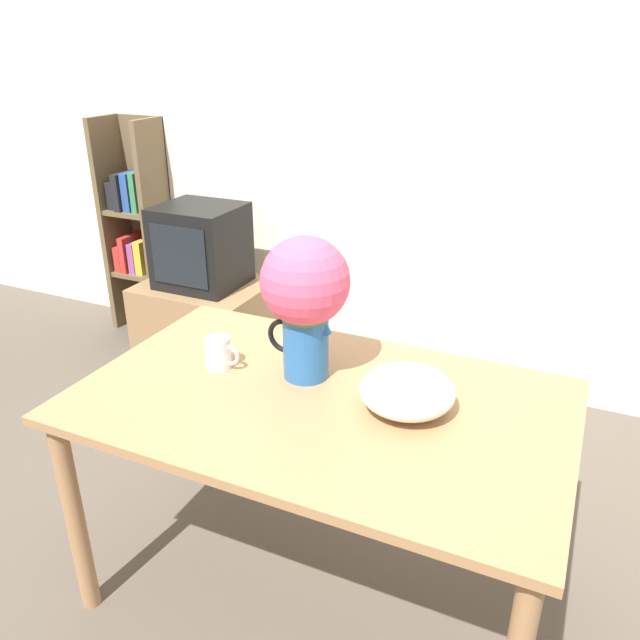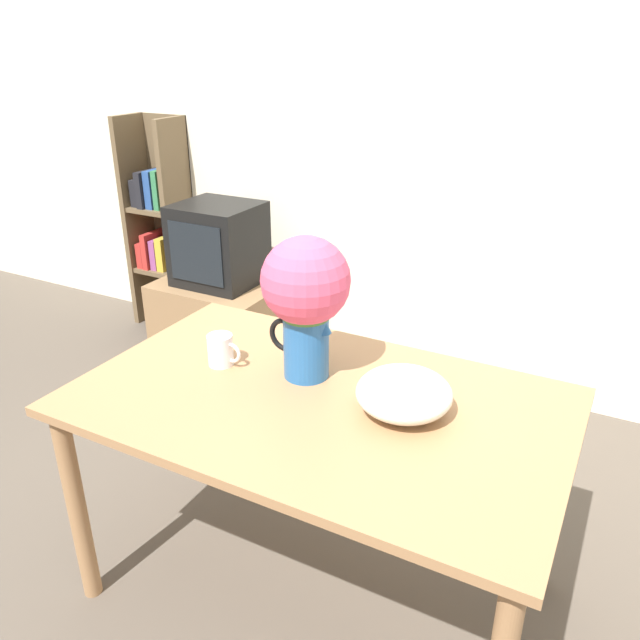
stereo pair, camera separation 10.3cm
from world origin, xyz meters
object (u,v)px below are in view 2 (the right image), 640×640
at_px(white_bowl, 404,393).
at_px(tv_set, 219,244).
at_px(flower_vase, 306,294).
at_px(coffee_mug, 221,350).

relative_size(white_bowl, tv_set, 0.63).
bearing_deg(white_bowl, flower_vase, 170.59).
bearing_deg(tv_set, flower_vase, -43.33).
bearing_deg(flower_vase, coffee_mug, -166.24).
relative_size(flower_vase, white_bowl, 1.66).
xyz_separation_m(flower_vase, coffee_mug, (-0.28, -0.07, -0.23)).
height_order(white_bowl, tv_set, tv_set).
distance_m(coffee_mug, white_bowl, 0.64).
height_order(flower_vase, coffee_mug, flower_vase).
distance_m(coffee_mug, tv_set, 1.46).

